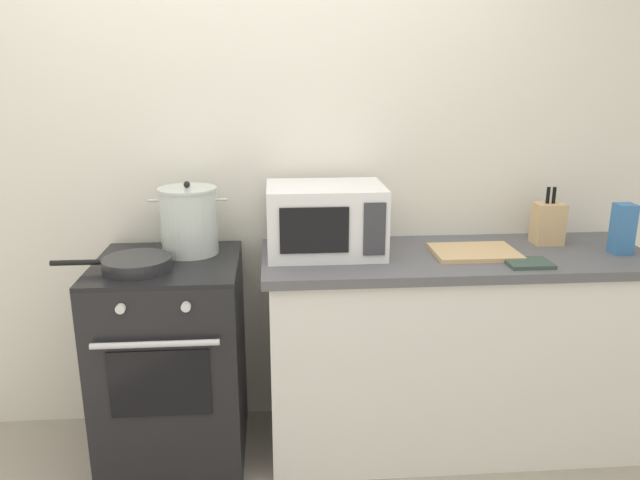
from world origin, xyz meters
TOP-DOWN VIEW (x-y plane):
  - back_wall at (0.30, 0.97)m, footprint 4.40×0.10m
  - lower_cabinet_right at (0.90, 0.62)m, footprint 1.64×0.56m
  - countertop_right at (0.90, 0.62)m, footprint 1.70×0.60m
  - stove at (-0.35, 0.60)m, footprint 0.60×0.64m
  - stock_pot at (-0.26, 0.72)m, footprint 0.33×0.25m
  - frying_pan at (-0.45, 0.51)m, footprint 0.48×0.28m
  - microwave at (0.33, 0.68)m, footprint 0.50×0.37m
  - cutting_board at (0.97, 0.60)m, footprint 0.36×0.26m
  - knife_block at (1.36, 0.74)m, footprint 0.13×0.10m
  - pasta_box at (1.61, 0.57)m, footprint 0.08×0.08m
  - oven_mitt at (1.15, 0.44)m, footprint 0.18×0.14m

SIDE VIEW (x-z plane):
  - lower_cabinet_right at x=0.90m, z-range 0.00..0.88m
  - stove at x=-0.35m, z-range 0.00..0.92m
  - countertop_right at x=0.90m, z-range 0.88..0.92m
  - oven_mitt at x=1.15m, z-range 0.92..0.94m
  - cutting_board at x=0.97m, z-range 0.92..0.94m
  - frying_pan at x=-0.45m, z-range 0.92..0.97m
  - knife_block at x=1.36m, z-range 0.88..1.15m
  - pasta_box at x=1.61m, z-range 0.92..1.14m
  - stock_pot at x=-0.26m, z-range 0.91..1.22m
  - microwave at x=0.33m, z-range 0.92..1.22m
  - back_wall at x=0.30m, z-range 0.00..2.50m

